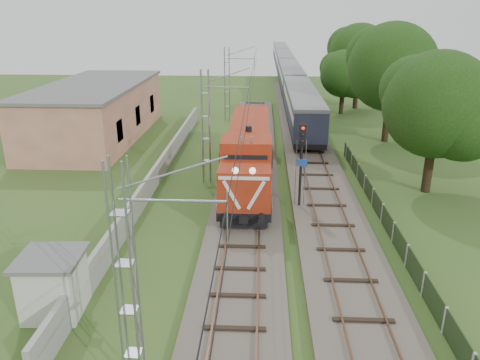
# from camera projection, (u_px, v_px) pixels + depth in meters

# --- Properties ---
(ground) EXTENTS (140.00, 140.00, 0.00)m
(ground) POSITION_uv_depth(u_px,v_px,m) (241.00, 268.00, 22.57)
(ground) COLOR #32541F
(ground) RESTS_ON ground
(track_main) EXTENTS (4.20, 70.00, 0.45)m
(track_main) POSITION_uv_depth(u_px,v_px,m) (246.00, 207.00, 29.08)
(track_main) COLOR #6B6054
(track_main) RESTS_ON ground
(track_side) EXTENTS (4.20, 80.00, 0.45)m
(track_side) POSITION_uv_depth(u_px,v_px,m) (308.00, 150.00, 41.05)
(track_side) COLOR #6B6054
(track_side) RESTS_ON ground
(catenary) EXTENTS (3.31, 70.00, 8.00)m
(catenary) POSITION_uv_depth(u_px,v_px,m) (207.00, 127.00, 32.58)
(catenary) COLOR gray
(catenary) RESTS_ON ground
(boundary_wall) EXTENTS (0.25, 40.00, 1.50)m
(boundary_wall) POSITION_uv_depth(u_px,v_px,m) (159.00, 171.00, 33.87)
(boundary_wall) COLOR #9E9E99
(boundary_wall) RESTS_ON ground
(station_building) EXTENTS (8.40, 20.40, 5.22)m
(station_building) POSITION_uv_depth(u_px,v_px,m) (97.00, 111.00, 44.87)
(station_building) COLOR tan
(station_building) RESTS_ON ground
(fence) EXTENTS (0.12, 32.00, 1.20)m
(fence) POSITION_uv_depth(u_px,v_px,m) (394.00, 233.00, 24.82)
(fence) COLOR black
(fence) RESTS_ON ground
(locomotive) EXTENTS (3.03, 17.31, 4.40)m
(locomotive) POSITION_uv_depth(u_px,v_px,m) (249.00, 152.00, 33.09)
(locomotive) COLOR black
(locomotive) RESTS_ON ground
(coach_rake) EXTENTS (2.95, 87.89, 3.40)m
(coach_rake) POSITION_uv_depth(u_px,v_px,m) (287.00, 68.00, 79.92)
(coach_rake) COLOR black
(coach_rake) RESTS_ON ground
(signal_post) EXTENTS (0.61, 0.48, 5.54)m
(signal_post) POSITION_uv_depth(u_px,v_px,m) (302.00, 151.00, 27.81)
(signal_post) COLOR black
(signal_post) RESTS_ON ground
(relay_hut) EXTENTS (2.62, 2.62, 2.58)m
(relay_hut) POSITION_uv_depth(u_px,v_px,m) (54.00, 284.00, 18.87)
(relay_hut) COLOR silver
(relay_hut) RESTS_ON ground
(tree_a) EXTENTS (7.30, 6.96, 9.47)m
(tree_a) POSITION_uv_depth(u_px,v_px,m) (439.00, 106.00, 30.09)
(tree_a) COLOR #342415
(tree_a) RESTS_ON ground
(tree_b) EXTENTS (8.39, 7.99, 10.88)m
(tree_b) POSITION_uv_depth(u_px,v_px,m) (393.00, 68.00, 42.04)
(tree_b) COLOR #342415
(tree_b) RESTS_ON ground
(tree_c) EXTENTS (5.79, 5.51, 7.50)m
(tree_c) POSITION_uv_depth(u_px,v_px,m) (344.00, 74.00, 54.49)
(tree_c) COLOR #342415
(tree_c) RESTS_ON ground
(tree_d) EXTENTS (7.98, 7.60, 10.35)m
(tree_d) POSITION_uv_depth(u_px,v_px,m) (360.00, 56.00, 57.07)
(tree_d) COLOR #342415
(tree_d) RESTS_ON ground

